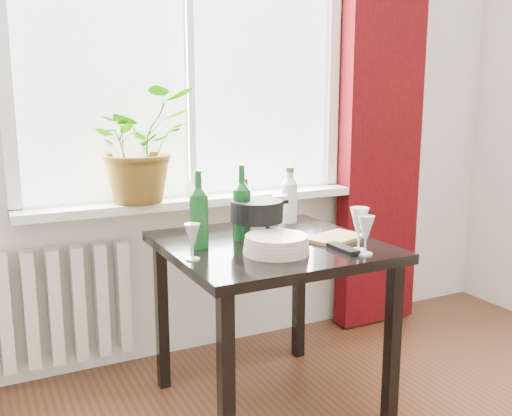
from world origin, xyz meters
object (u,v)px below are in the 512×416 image
potted_plant (139,145)px  wineglass_far_right (366,235)px  bottle_amber (245,205)px  wineglass_back_left (200,215)px  plate_stack (276,245)px  cleaning_bottle (289,195)px  wine_bottle_right (242,202)px  wineglass_back_center (280,213)px  tv_remote (343,249)px  radiator (43,308)px  fondue_pot (257,220)px  wineglass_front_right (359,229)px  cutting_board (335,238)px  wine_bottle_left (199,209)px  table (270,263)px  wineglass_front_left (193,242)px

potted_plant → wineglass_far_right: bearing=-56.5°
bottle_amber → wineglass_back_left: bottle_amber is taller
plate_stack → potted_plant: bearing=112.8°
wineglass_far_right → wineglass_back_left: size_ratio=0.90×
bottle_amber → cleaning_bottle: cleaning_bottle is taller
wine_bottle_right → plate_stack: (0.03, -0.25, -0.13)m
wineglass_back_center → tv_remote: size_ratio=1.01×
bottle_amber → wineglass_back_center: 0.16m
tv_remote → potted_plant: bearing=124.1°
radiator → fondue_pot: bearing=-35.6°
wineglass_front_right → cutting_board: (0.03, 0.20, -0.08)m
wineglass_back_center → plate_stack: size_ratio=0.65×
wineglass_far_right → wine_bottle_right: bearing=127.4°
wineglass_front_right → tv_remote: (-0.05, 0.03, -0.08)m
wineglass_back_left → bottle_amber: bearing=-8.1°
wineglass_back_center → wine_bottle_right: bearing=-162.5°
wine_bottle_left → cutting_board: 0.60m
potted_plant → plate_stack: (0.32, -0.76, -0.34)m
wineglass_back_center → cutting_board: size_ratio=0.67×
cleaning_bottle → tv_remote: 0.56m
radiator → table: bearing=-36.5°
wine_bottle_left → wineglass_back_center: (0.43, 0.11, -0.07)m
wineglass_front_right → wineglass_back_left: size_ratio=1.02×
wine_bottle_right → wineglass_back_left: 0.22m
radiator → wineglass_back_center: size_ratio=4.76×
radiator → wine_bottle_left: bearing=-46.4°
radiator → bottle_amber: 1.05m
radiator → potted_plant: potted_plant is taller
potted_plant → wineglass_back_center: size_ratio=3.20×
wineglass_back_center → radiator: bearing=154.4°
wineglass_back_center → wineglass_front_left: bearing=-152.9°
table → plate_stack: plate_stack is taller
bottle_amber → cutting_board: size_ratio=0.96×
wineglass_back_center → wineglass_far_right: bearing=-78.4°
wineglass_front_left → tv_remote: (0.57, -0.14, -0.06)m
radiator → cleaning_bottle: cleaning_bottle is taller
plate_stack → radiator: bearing=134.8°
potted_plant → bottle_amber: (0.37, -0.37, -0.25)m
table → wineglass_front_right: wineglass_front_right is taller
bottle_amber → wineglass_back_left: bearing=171.9°
wineglass_back_left → wineglass_far_right: bearing=-52.5°
potted_plant → fondue_pot: size_ratio=2.12×
wineglass_front_right → cutting_board: 0.21m
fondue_pot → wineglass_front_right: bearing=-40.6°
table → wine_bottle_right: 0.28m
fondue_pot → plate_stack: bearing=-87.4°
wine_bottle_right → wineglass_back_center: 0.24m
wineglass_back_center → cutting_board: 0.29m
radiator → tv_remote: bearing=-40.2°
table → potted_plant: bearing=122.6°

